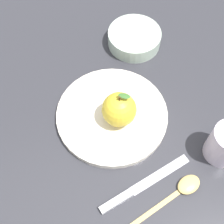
# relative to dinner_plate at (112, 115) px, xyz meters

# --- Properties ---
(ground_plane) EXTENTS (2.40, 2.40, 0.00)m
(ground_plane) POSITION_rel_dinner_plate_xyz_m (-0.01, -0.02, -0.01)
(ground_plane) COLOR #2D2D33
(dinner_plate) EXTENTS (0.24, 0.24, 0.01)m
(dinner_plate) POSITION_rel_dinner_plate_xyz_m (0.00, 0.00, 0.00)
(dinner_plate) COLOR silver
(dinner_plate) RESTS_ON ground_plane
(apple) EXTENTS (0.07, 0.07, 0.08)m
(apple) POSITION_rel_dinner_plate_xyz_m (0.01, -0.01, 0.04)
(apple) COLOR gold
(apple) RESTS_ON dinner_plate
(side_bowl) EXTENTS (0.13, 0.13, 0.04)m
(side_bowl) POSITION_rel_dinner_plate_xyz_m (0.13, 0.17, 0.01)
(side_bowl) COLOR #B2C6B2
(side_bowl) RESTS_ON ground_plane
(knife) EXTENTS (0.20, 0.05, 0.01)m
(knife) POSITION_rel_dinner_plate_xyz_m (-0.02, -0.17, -0.00)
(knife) COLOR silver
(knife) RESTS_ON ground_plane
(spoon) EXTENTS (0.16, 0.05, 0.01)m
(spoon) POSITION_rel_dinner_plate_xyz_m (0.06, -0.20, -0.00)
(spoon) COLOR #D8B766
(spoon) RESTS_ON ground_plane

